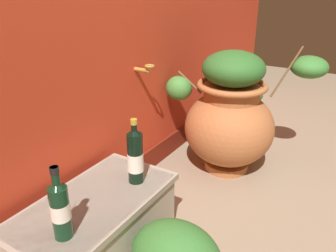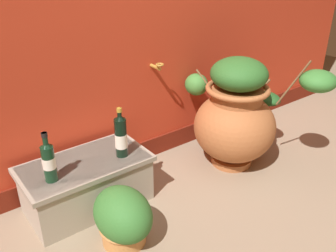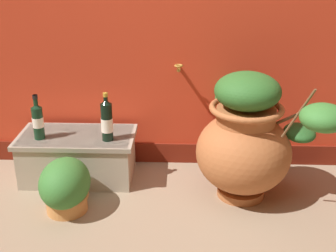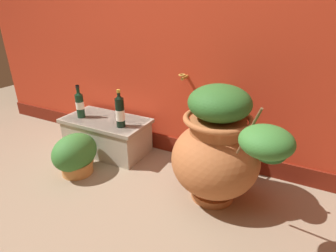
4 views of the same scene
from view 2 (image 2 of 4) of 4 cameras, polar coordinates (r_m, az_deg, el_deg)
name	(u,v)px [view 2 (image 2 of 4)]	position (r m, az deg, el deg)	size (l,w,h in m)	color
ground_plane	(263,239)	(2.22, 14.22, -16.37)	(7.00, 7.00, 0.00)	gray
terracotta_urn	(237,115)	(2.64, 10.51, 1.66)	(0.73, 0.91, 0.81)	#B26638
stone_ledge	(87,182)	(2.33, -12.25, -8.30)	(0.76, 0.40, 0.31)	#B2A893
wine_bottle_left	(49,160)	(2.08, -17.71, -4.96)	(0.07, 0.07, 0.29)	black
wine_bottle_middle	(121,135)	(2.22, -7.19, -1.44)	(0.07, 0.07, 0.31)	black
potted_shrub	(123,217)	(2.06, -6.85, -13.65)	(0.29, 0.37, 0.32)	#D68E4C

